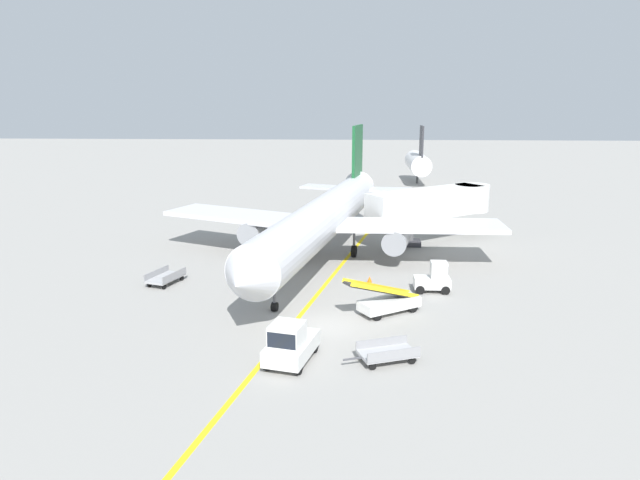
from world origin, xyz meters
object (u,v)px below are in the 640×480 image
at_px(pushback_tug, 290,344).
at_px(belt_loader_forward_hold, 388,301).
at_px(airliner, 324,218).
at_px(safety_cone_wingtip_left, 370,279).
at_px(ground_crew_marshaller, 268,269).
at_px(baggage_tug_near_wing, 434,279).
at_px(safety_cone_nose_right, 237,255).
at_px(jet_bridge, 438,203).
at_px(baggage_cart_loaded, 166,277).
at_px(safety_cone_nose_left, 302,255).
at_px(baggage_cart_empty_trailing, 387,353).

relative_size(pushback_tug, belt_loader_forward_hold, 0.81).
bearing_deg(airliner, belt_loader_forward_hold, -69.57).
bearing_deg(safety_cone_wingtip_left, ground_crew_marshaller, -178.14).
height_order(airliner, ground_crew_marshaller, airliner).
bearing_deg(airliner, ground_crew_marshaller, -121.70).
height_order(airliner, baggage_tug_near_wing, airliner).
xyz_separation_m(ground_crew_marshaller, safety_cone_wingtip_left, (7.22, 0.23, -0.69)).
bearing_deg(safety_cone_wingtip_left, safety_cone_nose_right, 150.47).
bearing_deg(safety_cone_nose_right, airliner, -2.12).
height_order(jet_bridge, ground_crew_marshaller, jet_bridge).
bearing_deg(safety_cone_nose_right, ground_crew_marshaller, -61.50).
bearing_deg(baggage_cart_loaded, pushback_tug, -50.32).
xyz_separation_m(jet_bridge, safety_cone_wingtip_left, (-6.47, -12.56, -3.32)).
xyz_separation_m(airliner, safety_cone_wingtip_left, (3.52, -5.74, -3.20)).
bearing_deg(safety_cone_nose_left, baggage_tug_near_wing, -39.78).
relative_size(airliner, pushback_tug, 8.89).
bearing_deg(safety_cone_nose_left, safety_cone_nose_right, -178.73).
bearing_deg(safety_cone_nose_left, ground_crew_marshaller, -106.61).
height_order(airliner, jet_bridge, airliner).
bearing_deg(ground_crew_marshaller, safety_cone_nose_right, 118.50).
bearing_deg(safety_cone_nose_right, baggage_cart_loaded, -117.78).
relative_size(baggage_tug_near_wing, baggage_cart_empty_trailing, 0.63).
distance_m(safety_cone_nose_right, safety_cone_wingtip_left, 12.19).
xyz_separation_m(baggage_tug_near_wing, baggage_cart_loaded, (-18.60, 0.79, -0.46)).
bearing_deg(baggage_cart_empty_trailing, baggage_cart_loaded, 141.62).
height_order(baggage_cart_loaded, baggage_cart_empty_trailing, same).
relative_size(baggage_cart_loaded, ground_crew_marshaller, 2.25).
bearing_deg(baggage_cart_loaded, safety_cone_nose_left, 38.59).
xyz_separation_m(belt_loader_forward_hold, baggage_cart_loaded, (-15.21, 5.01, -0.31)).
height_order(safety_cone_nose_right, safety_cone_wingtip_left, same).
bearing_deg(ground_crew_marshaller, airliner, 58.30).
xyz_separation_m(jet_bridge, baggage_tug_near_wing, (-2.20, -14.41, -2.62)).
distance_m(pushback_tug, baggage_cart_loaded, 15.66).
relative_size(airliner, belt_loader_forward_hold, 7.20).
height_order(jet_bridge, pushback_tug, jet_bridge).
bearing_deg(belt_loader_forward_hold, pushback_tug, -126.60).
distance_m(pushback_tug, safety_cone_nose_left, 19.27).
xyz_separation_m(safety_cone_nose_left, safety_cone_wingtip_left, (5.32, -6.12, 0.00)).
xyz_separation_m(pushback_tug, ground_crew_marshaller, (-2.87, 12.87, -0.08)).
relative_size(pushback_tug, baggage_cart_loaded, 1.03).
bearing_deg(pushback_tug, safety_cone_nose_right, 108.14).
xyz_separation_m(baggage_cart_empty_trailing, safety_cone_wingtip_left, (-0.46, 12.79, -0.25)).
distance_m(baggage_tug_near_wing, baggage_cart_empty_trailing, 11.58).
bearing_deg(jet_bridge, safety_cone_nose_right, -159.02).
bearing_deg(ground_crew_marshaller, belt_loader_forward_hold, -35.81).
xyz_separation_m(pushback_tug, belt_loader_forward_hold, (5.22, 7.03, -0.22)).
relative_size(baggage_tug_near_wing, safety_cone_nose_right, 5.47).
relative_size(belt_loader_forward_hold, safety_cone_wingtip_left, 11.08).
distance_m(airliner, baggage_cart_empty_trailing, 19.18).
distance_m(airliner, jet_bridge, 12.09).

